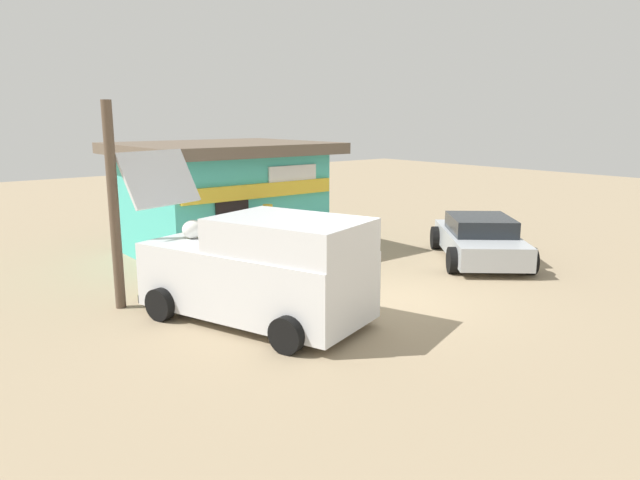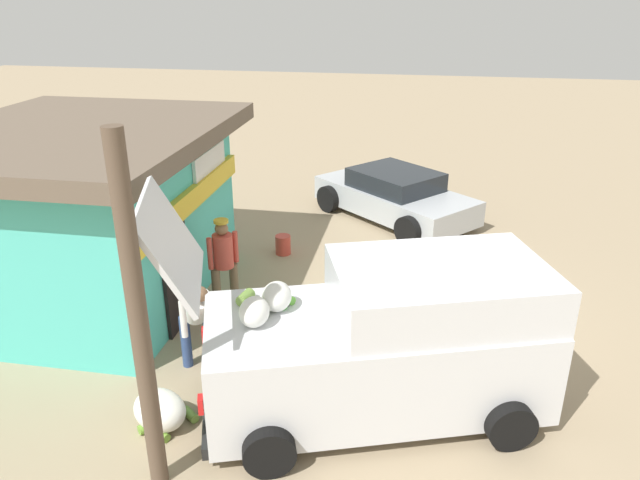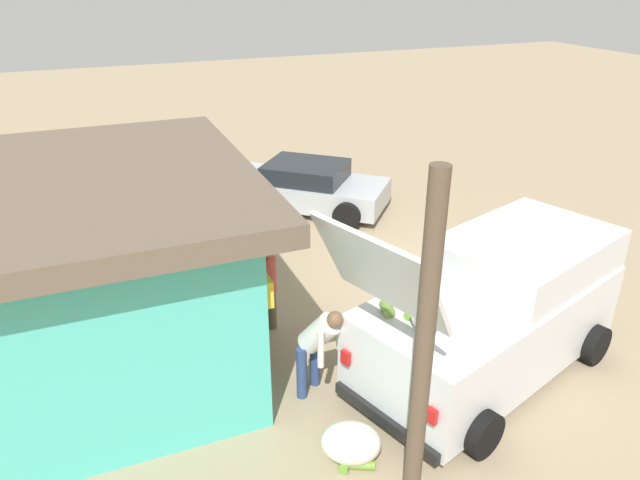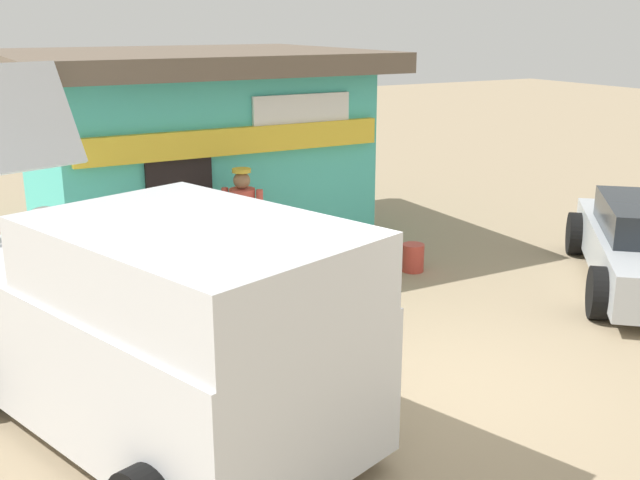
{
  "view_description": "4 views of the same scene",
  "coord_description": "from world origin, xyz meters",
  "px_view_note": "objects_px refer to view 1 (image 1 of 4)",
  "views": [
    {
      "loc": [
        -8.4,
        -8.22,
        3.75
      ],
      "look_at": [
        -0.21,
        1.95,
        0.98
      ],
      "focal_mm": 32.69,
      "sensor_mm": 36.0,
      "label": 1
    },
    {
      "loc": [
        -9.34,
        0.27,
        5.2
      ],
      "look_at": [
        0.2,
        1.96,
        1.07
      ],
      "focal_mm": 33.61,
      "sensor_mm": 36.0,
      "label": 2
    },
    {
      "loc": [
        -8.61,
        5.76,
        5.63
      ],
      "look_at": [
        0.6,
        2.02,
        0.94
      ],
      "focal_mm": 32.92,
      "sensor_mm": 36.0,
      "label": 3
    },
    {
      "loc": [
        -4.34,
        -5.42,
        3.52
      ],
      "look_at": [
        -0.23,
        2.08,
        1.01
      ],
      "focal_mm": 42.24,
      "sensor_mm": 36.0,
      "label": 4
    }
  ],
  "objects_px": {
    "storefront_bar": "(223,197)",
    "unloaded_banana_pile": "(154,285)",
    "parked_sedan": "(479,239)",
    "customer_bending": "(208,247)",
    "delivery_van": "(261,269)",
    "vendor_standing": "(268,233)",
    "paint_bucket": "(354,252)"
  },
  "relations": [
    {
      "from": "parked_sedan",
      "to": "unloaded_banana_pile",
      "type": "xyz_separation_m",
      "value": [
        -8.01,
        2.46,
        -0.34
      ]
    },
    {
      "from": "delivery_van",
      "to": "unloaded_banana_pile",
      "type": "height_order",
      "value": "delivery_van"
    },
    {
      "from": "unloaded_banana_pile",
      "to": "paint_bucket",
      "type": "bearing_deg",
      "value": -3.19
    },
    {
      "from": "delivery_van",
      "to": "unloaded_banana_pile",
      "type": "xyz_separation_m",
      "value": [
        -0.93,
        2.77,
        -0.77
      ]
    },
    {
      "from": "vendor_standing",
      "to": "customer_bending",
      "type": "bearing_deg",
      "value": -173.58
    },
    {
      "from": "customer_bending",
      "to": "unloaded_banana_pile",
      "type": "height_order",
      "value": "customer_bending"
    },
    {
      "from": "vendor_standing",
      "to": "customer_bending",
      "type": "height_order",
      "value": "vendor_standing"
    },
    {
      "from": "parked_sedan",
      "to": "customer_bending",
      "type": "distance_m",
      "value": 7.16
    },
    {
      "from": "unloaded_banana_pile",
      "to": "customer_bending",
      "type": "bearing_deg",
      "value": -3.41
    },
    {
      "from": "storefront_bar",
      "to": "unloaded_banana_pile",
      "type": "height_order",
      "value": "storefront_bar"
    },
    {
      "from": "vendor_standing",
      "to": "parked_sedan",
      "type": "bearing_deg",
      "value": -27.37
    },
    {
      "from": "customer_bending",
      "to": "vendor_standing",
      "type": "bearing_deg",
      "value": 6.42
    },
    {
      "from": "delivery_van",
      "to": "vendor_standing",
      "type": "bearing_deg",
      "value": 54.05
    },
    {
      "from": "storefront_bar",
      "to": "parked_sedan",
      "type": "bearing_deg",
      "value": -46.37
    },
    {
      "from": "customer_bending",
      "to": "paint_bucket",
      "type": "xyz_separation_m",
      "value": [
        4.21,
        -0.23,
        -0.69
      ]
    },
    {
      "from": "customer_bending",
      "to": "delivery_van",
      "type": "bearing_deg",
      "value": -97.28
    },
    {
      "from": "storefront_bar",
      "to": "paint_bucket",
      "type": "relative_size",
      "value": 13.39
    },
    {
      "from": "delivery_van",
      "to": "storefront_bar",
      "type": "bearing_deg",
      "value": 67.17
    },
    {
      "from": "storefront_bar",
      "to": "delivery_van",
      "type": "relative_size",
      "value": 1.04
    },
    {
      "from": "vendor_standing",
      "to": "customer_bending",
      "type": "relative_size",
      "value": 1.13
    },
    {
      "from": "parked_sedan",
      "to": "vendor_standing",
      "type": "distance_m",
      "value": 5.63
    },
    {
      "from": "delivery_van",
      "to": "customer_bending",
      "type": "bearing_deg",
      "value": 82.72
    },
    {
      "from": "delivery_van",
      "to": "customer_bending",
      "type": "relative_size",
      "value": 3.5
    },
    {
      "from": "delivery_van",
      "to": "paint_bucket",
      "type": "xyz_separation_m",
      "value": [
        4.56,
        2.46,
        -0.8
      ]
    },
    {
      "from": "delivery_van",
      "to": "vendor_standing",
      "type": "relative_size",
      "value": 3.1
    },
    {
      "from": "vendor_standing",
      "to": "customer_bending",
      "type": "xyz_separation_m",
      "value": [
        -1.75,
        -0.2,
        -0.07
      ]
    },
    {
      "from": "storefront_bar",
      "to": "unloaded_banana_pile",
      "type": "relative_size",
      "value": 5.77
    },
    {
      "from": "vendor_standing",
      "to": "customer_bending",
      "type": "distance_m",
      "value": 1.76
    },
    {
      "from": "parked_sedan",
      "to": "customer_bending",
      "type": "height_order",
      "value": "customer_bending"
    },
    {
      "from": "storefront_bar",
      "to": "paint_bucket",
      "type": "bearing_deg",
      "value": -51.66
    },
    {
      "from": "unloaded_banana_pile",
      "to": "paint_bucket",
      "type": "distance_m",
      "value": 5.5
    },
    {
      "from": "storefront_bar",
      "to": "paint_bucket",
      "type": "height_order",
      "value": "storefront_bar"
    }
  ]
}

